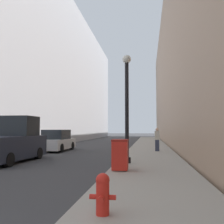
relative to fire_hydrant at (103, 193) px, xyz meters
The scene contains 9 objects.
sidewalk_right 15.65m from the fire_hydrant, 86.57° to the left, with size 3.26×60.00×0.15m.
building_left_glass 29.11m from the fire_hydrant, 121.82° to the left, with size 12.00×60.00×18.43m.
building_right_stone 26.34m from the fire_hydrant, 69.85° to the left, with size 12.00×60.00×16.72m.
fire_hydrant is the anchor object (origin of this frame).
trash_bin 4.88m from the fire_hydrant, 92.75° to the left, with size 0.59×0.69×1.15m.
lamppost 7.32m from the fire_hydrant, 91.24° to the left, with size 0.40×0.40×5.00m.
pickup_truck 9.93m from the fire_hydrant, 129.20° to the left, with size 2.01×4.94×2.40m.
parked_sedan_near 15.56m from the fire_hydrant, 113.88° to the left, with size 1.91×4.33×1.64m.
pedestrian_on_sidewalk 13.41m from the fire_hydrant, 83.93° to the left, with size 0.33×0.21×1.63m.
Camera 1 is at (4.99, -2.12, 1.68)m, focal length 40.00 mm.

